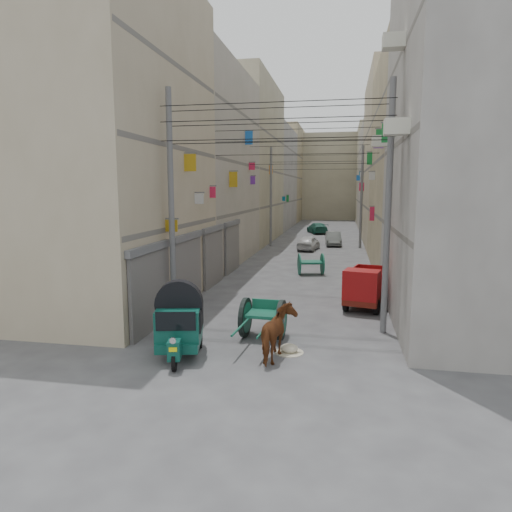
% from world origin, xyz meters
% --- Properties ---
extents(ground, '(140.00, 140.00, 0.00)m').
position_xyz_m(ground, '(0.00, 0.00, 0.00)').
color(ground, '#424244').
rests_on(ground, ground).
extents(building_row_left, '(8.00, 62.00, 14.00)m').
position_xyz_m(building_row_left, '(-8.00, 34.13, 6.46)').
color(building_row_left, tan).
rests_on(building_row_left, ground).
extents(building_row_right, '(8.00, 62.00, 14.00)m').
position_xyz_m(building_row_right, '(8.00, 34.13, 6.46)').
color(building_row_right, '#A19D97').
rests_on(building_row_right, ground).
extents(end_cap_building, '(22.00, 10.00, 13.00)m').
position_xyz_m(end_cap_building, '(0.00, 66.00, 6.50)').
color(end_cap_building, tan).
rests_on(end_cap_building, ground).
extents(shutters_left, '(0.18, 14.40, 2.88)m').
position_xyz_m(shutters_left, '(-3.92, 10.38, 1.49)').
color(shutters_left, '#48484D').
rests_on(shutters_left, ground).
extents(signboards, '(8.22, 40.52, 5.67)m').
position_xyz_m(signboards, '(-0.01, 21.66, 3.43)').
color(signboards, '#BEBEBE').
rests_on(signboards, ground).
extents(ac_units, '(0.70, 6.55, 3.35)m').
position_xyz_m(ac_units, '(3.65, 7.67, 7.43)').
color(ac_units, beige).
rests_on(ac_units, ground).
extents(utility_poles, '(7.40, 22.20, 8.00)m').
position_xyz_m(utility_poles, '(0.00, 17.00, 4.00)').
color(utility_poles, '#5F5F61').
rests_on(utility_poles, ground).
extents(overhead_cables, '(7.40, 22.52, 1.12)m').
position_xyz_m(overhead_cables, '(0.00, 14.40, 6.77)').
color(overhead_cables, black).
rests_on(overhead_cables, ground).
extents(auto_rickshaw, '(1.67, 2.40, 1.63)m').
position_xyz_m(auto_rickshaw, '(-2.21, 2.82, 0.96)').
color(auto_rickshaw, black).
rests_on(auto_rickshaw, ground).
extents(tonga_cart, '(1.38, 2.83, 1.25)m').
position_xyz_m(tonga_cart, '(-0.16, 4.70, 0.65)').
color(tonga_cart, black).
rests_on(tonga_cart, ground).
extents(mini_truck, '(1.94, 3.15, 1.65)m').
position_xyz_m(mini_truck, '(3.12, 8.90, 0.79)').
color(mini_truck, black).
rests_on(mini_truck, ground).
extents(second_cart, '(1.57, 1.45, 1.18)m').
position_xyz_m(second_cart, '(0.55, 15.81, 0.63)').
color(second_cart, '#145741').
rests_on(second_cart, ground).
extents(feed_sack, '(0.52, 0.41, 0.26)m').
position_xyz_m(feed_sack, '(0.80, 3.56, 0.13)').
color(feed_sack, beige).
rests_on(feed_sack, ground).
extents(horse, '(0.91, 1.78, 1.46)m').
position_xyz_m(horse, '(0.56, 3.00, 0.73)').
color(horse, maroon).
rests_on(horse, ground).
extents(distant_car_white, '(1.77, 3.45, 1.12)m').
position_xyz_m(distant_car_white, '(-0.34, 25.99, 0.56)').
color(distant_car_white, silver).
rests_on(distant_car_white, ground).
extents(distant_car_grey, '(1.47, 3.51, 1.13)m').
position_xyz_m(distant_car_grey, '(1.46, 29.34, 0.56)').
color(distant_car_grey, '#4E524F').
rests_on(distant_car_grey, ground).
extents(distant_car_green, '(2.66, 4.17, 1.13)m').
position_xyz_m(distant_car_green, '(-0.44, 39.73, 0.56)').
color(distant_car_green, '#205F4E').
rests_on(distant_car_green, ground).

